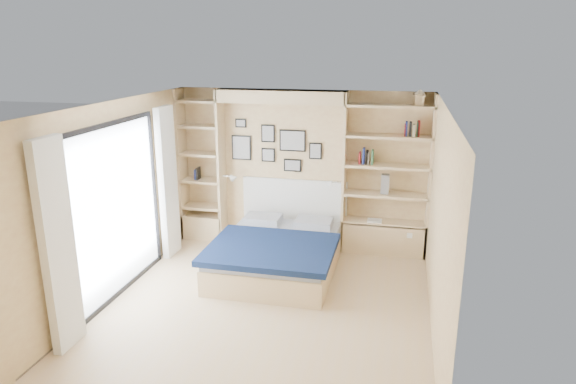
# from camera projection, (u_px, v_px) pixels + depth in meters

# --- Properties ---
(ground) EXTENTS (4.50, 4.50, 0.00)m
(ground) POSITION_uv_depth(u_px,v_px,m) (266.00, 306.00, 6.46)
(ground) COLOR tan
(ground) RESTS_ON ground
(room_shell) EXTENTS (4.50, 4.50, 4.50)m
(room_shell) POSITION_uv_depth(u_px,v_px,m) (267.00, 189.00, 7.67)
(room_shell) COLOR #DEC286
(room_shell) RESTS_ON ground
(bed) EXTENTS (1.72, 2.26, 1.07)m
(bed) POSITION_uv_depth(u_px,v_px,m) (278.00, 253.00, 7.40)
(bed) COLOR tan
(bed) RESTS_ON ground
(photo_gallery) EXTENTS (1.48, 0.02, 0.82)m
(photo_gallery) POSITION_uv_depth(u_px,v_px,m) (274.00, 146.00, 8.19)
(photo_gallery) COLOR black
(photo_gallery) RESTS_ON ground
(reading_lamps) EXTENTS (1.92, 0.12, 0.15)m
(reading_lamps) POSITION_uv_depth(u_px,v_px,m) (280.00, 180.00, 8.09)
(reading_lamps) COLOR silver
(reading_lamps) RESTS_ON ground
(shelf_decor) EXTENTS (3.60, 0.23, 2.03)m
(shelf_decor) POSITION_uv_depth(u_px,v_px,m) (382.00, 145.00, 7.65)
(shelf_decor) COLOR #A51E1E
(shelf_decor) RESTS_ON ground
(deck) EXTENTS (3.20, 4.00, 0.05)m
(deck) POSITION_uv_depth(u_px,v_px,m) (20.00, 278.00, 7.22)
(deck) COLOR #665A4B
(deck) RESTS_ON ground
(deck_chair) EXTENTS (0.53, 0.88, 0.88)m
(deck_chair) POSITION_uv_depth(u_px,v_px,m) (119.00, 226.00, 8.04)
(deck_chair) COLOR tan
(deck_chair) RESTS_ON ground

